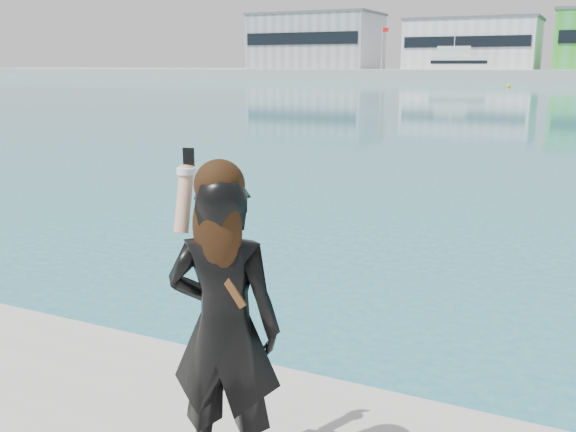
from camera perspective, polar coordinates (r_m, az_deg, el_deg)
warehouse_grey_left at (r=142.58m, az=2.52°, el=15.26°), size 26.52×16.36×11.50m
warehouse_white at (r=132.83m, az=16.11°, el=14.48°), size 24.48×15.35×9.50m
flagpole_left at (r=129.94m, az=8.39°, el=14.79°), size 1.28×0.16×8.00m
motor_yacht at (r=120.63m, az=15.14°, el=12.56°), size 17.53×7.61×7.92m
buoy_far at (r=88.52m, az=19.00°, el=10.76°), size 0.50×0.50×0.50m
woman at (r=3.13m, az=-5.74°, el=-9.14°), size 0.63×0.49×1.61m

